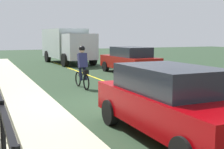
{
  "coord_description": "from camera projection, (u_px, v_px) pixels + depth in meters",
  "views": [
    {
      "loc": [
        -8.68,
        3.92,
        2.25
      ],
      "look_at": [
        0.08,
        0.1,
        1.0
      ],
      "focal_mm": 48.01,
      "sensor_mm": 36.0,
      "label": 1
    }
  ],
  "objects": [
    {
      "name": "ground_plane",
      "position": [
        116.0,
        105.0,
        9.74
      ],
      "size": [
        80.0,
        80.0,
        0.0
      ],
      "primitive_type": "plane",
      "color": "#233623"
    },
    {
      "name": "lane_line_centre",
      "position": [
        158.0,
        101.0,
        10.37
      ],
      "size": [
        36.0,
        0.12,
        0.01
      ],
      "primitive_type": "cube",
      "color": "yellow",
      "rests_on": "ground"
    },
    {
      "name": "sidewalk",
      "position": [
        5.0,
        114.0,
        8.38
      ],
      "size": [
        40.0,
        3.2,
        0.15
      ],
      "primitive_type": "cube",
      "color": "#B6B293",
      "rests_on": "ground"
    },
    {
      "name": "cyclist_lead",
      "position": [
        82.0,
        67.0,
        12.69
      ],
      "size": [
        1.71,
        0.37,
        1.83
      ],
      "rotation": [
        0.0,
        0.0,
        0.03
      ],
      "color": "black",
      "rests_on": "ground"
    },
    {
      "name": "patrol_sedan",
      "position": [
        130.0,
        60.0,
        17.76
      ],
      "size": [
        4.48,
        2.09,
        1.58
      ],
      "rotation": [
        0.0,
        0.0,
        0.05
      ],
      "color": "maroon",
      "rests_on": "ground"
    },
    {
      "name": "parked_sedan_rear",
      "position": [
        173.0,
        101.0,
        6.53
      ],
      "size": [
        4.42,
        1.96,
        1.58
      ],
      "rotation": [
        0.0,
        0.0,
        3.15
      ],
      "color": "#8E0207",
      "rests_on": "ground"
    },
    {
      "name": "box_truck_background",
      "position": [
        67.0,
        44.0,
        24.21
      ],
      "size": [
        6.88,
        2.97,
        2.78
      ],
      "rotation": [
        0.0,
        0.0,
        3.22
      ],
      "color": "#B1BFBE",
      "rests_on": "ground"
    }
  ]
}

